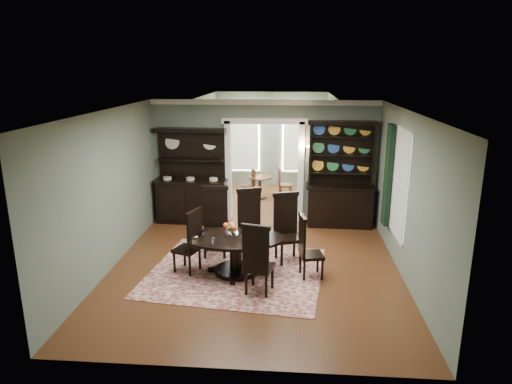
{
  "coord_description": "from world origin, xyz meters",
  "views": [
    {
      "loc": [
        0.66,
        -8.01,
        3.76
      ],
      "look_at": [
        -0.02,
        0.6,
        1.38
      ],
      "focal_mm": 32.0,
      "sensor_mm": 36.0,
      "label": 1
    }
  ],
  "objects_px": {
    "sideboard": "(192,190)",
    "parlor_table": "(260,184)",
    "dining_table": "(236,248)",
    "welsh_dresser": "(340,189)"
  },
  "relations": [
    {
      "from": "sideboard",
      "to": "parlor_table",
      "type": "bearing_deg",
      "value": 56.77
    },
    {
      "from": "sideboard",
      "to": "welsh_dresser",
      "type": "height_order",
      "value": "welsh_dresser"
    },
    {
      "from": "sideboard",
      "to": "parlor_table",
      "type": "distance_m",
      "value": 2.7
    },
    {
      "from": "sideboard",
      "to": "welsh_dresser",
      "type": "distance_m",
      "value": 3.64
    },
    {
      "from": "dining_table",
      "to": "parlor_table",
      "type": "relative_size",
      "value": 2.7
    },
    {
      "from": "dining_table",
      "to": "sideboard",
      "type": "bearing_deg",
      "value": 111.24
    },
    {
      "from": "dining_table",
      "to": "welsh_dresser",
      "type": "height_order",
      "value": "welsh_dresser"
    },
    {
      "from": "welsh_dresser",
      "to": "parlor_table",
      "type": "distance_m",
      "value": 3.07
    },
    {
      "from": "parlor_table",
      "to": "sideboard",
      "type": "bearing_deg",
      "value": -125.2
    },
    {
      "from": "dining_table",
      "to": "sideboard",
      "type": "relative_size",
      "value": 0.82
    }
  ]
}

